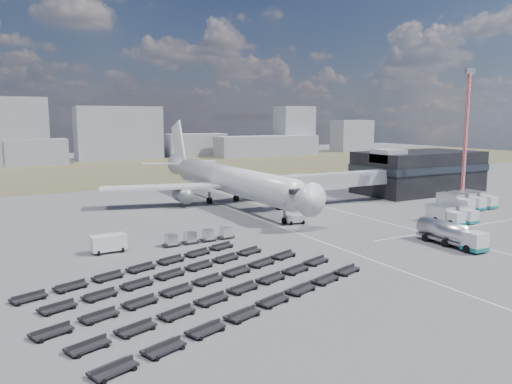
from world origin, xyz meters
TOP-DOWN VIEW (x-y plane):
  - ground at (0.00, 0.00)m, footprint 420.00×420.00m
  - grass_strip at (0.00, 110.00)m, footprint 420.00×90.00m
  - lane_markings at (9.77, 3.00)m, footprint 47.12×110.00m
  - terminal at (47.77, 23.96)m, footprint 30.40×16.40m
  - jet_bridge at (15.90, 20.42)m, footprint 30.30×3.80m
  - airliner at (0.00, 32.38)m, footprint 51.59×64.53m
  - skyline at (-29.00, 149.68)m, footprint 302.43×26.86m
  - fuel_tanker at (12.76, -15.34)m, footprint 2.84×10.69m
  - pushback_tug at (1.59, 8.00)m, footprint 3.58×2.50m
  - utility_van at (-30.90, 4.68)m, footprint 4.71×2.32m
  - catering_truck at (15.71, 39.80)m, footprint 3.71×7.10m
  - service_trucks_near at (26.20, -4.27)m, footprint 5.75×6.88m
  - service_trucks_far at (39.92, 3.47)m, footprint 10.02×7.71m
  - uld_row at (-17.98, 3.83)m, footprint 11.29×2.03m
  - baggage_dollies at (-26.14, -14.54)m, footprint 38.55×30.47m
  - floodlight_mast at (43.40, 7.45)m, footprint 2.62×2.18m

SIDE VIEW (x-z plane):
  - ground at x=0.00m, z-range 0.00..0.00m
  - grass_strip at x=0.00m, z-range 0.00..0.01m
  - lane_markings at x=9.77m, z-range 0.00..0.01m
  - baggage_dollies at x=-26.14m, z-range 0.00..0.81m
  - pushback_tug at x=1.59m, z-range 0.00..1.47m
  - uld_row at x=-17.98m, z-range 0.15..1.71m
  - utility_van at x=-30.90m, z-range 0.00..2.43m
  - service_trucks_near at x=26.20m, z-range 0.12..2.89m
  - catering_truck at x=15.71m, z-range 0.04..3.15m
  - service_trucks_far at x=39.92m, z-range 0.13..3.10m
  - fuel_tanker at x=12.76m, z-range 0.00..3.44m
  - jet_bridge at x=15.90m, z-range 1.53..8.58m
  - terminal at x=47.77m, z-range -0.25..10.75m
  - airliner at x=0.00m, z-range -3.52..14.10m
  - skyline at x=-29.00m, z-range -3.06..22.71m
  - floodlight_mast at x=43.40m, z-range 0.03..28.23m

